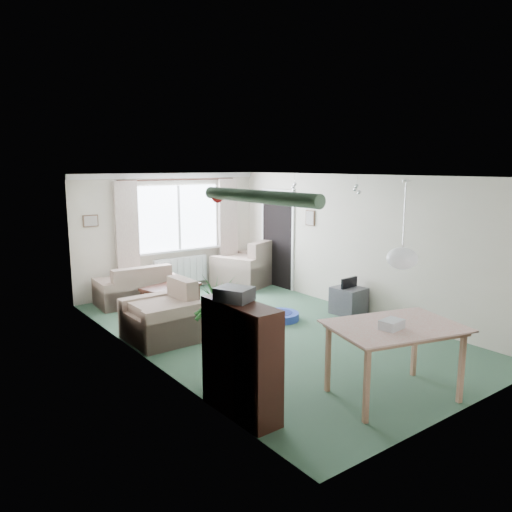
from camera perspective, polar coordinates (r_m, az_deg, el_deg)
ground at (r=7.89m, az=1.32°, el=-8.56°), size 6.50×6.50×0.00m
window at (r=10.35m, az=-8.87°, el=4.37°), size 1.80×0.03×1.30m
curtain_rod at (r=10.23m, az=-8.78°, el=8.62°), size 2.60×0.03×0.03m
curtain_left at (r=9.80m, az=-14.51°, el=2.48°), size 0.45×0.08×2.00m
curtain_right at (r=10.87m, az=-3.22°, el=3.54°), size 0.45×0.08×2.00m
radiator at (r=10.48m, az=-8.60°, el=-1.64°), size 1.20×0.10×0.55m
doorway at (r=10.54m, az=2.48°, el=1.84°), size 0.03×0.95×2.00m
pendant_lamp at (r=6.08m, az=16.37°, el=-0.27°), size 0.36×0.36×0.36m
tinsel_garland at (r=4.48m, az=0.18°, el=6.81°), size 1.60×1.60×0.12m
bauble_cluster_a at (r=8.99m, az=4.41°, el=8.17°), size 0.20×0.20×0.20m
bauble_cluster_b at (r=8.35m, az=11.45°, el=7.84°), size 0.20×0.20×0.20m
wall_picture_back at (r=9.64m, az=-18.39°, el=3.83°), size 0.28×0.03×0.22m
wall_picture_right at (r=9.72m, az=6.22°, el=4.34°), size 0.03×0.24×0.30m
sofa at (r=9.61m, az=-13.46°, el=-3.11°), size 1.51×0.86×0.73m
armchair_corner at (r=10.73m, az=-1.42°, el=-0.78°), size 1.39×1.36×0.97m
armchair_left at (r=7.51m, az=-10.80°, el=-6.20°), size 0.95×1.00×0.88m
coffee_table at (r=9.05m, az=-9.69°, el=-4.73°), size 1.12×0.80×0.45m
photo_frame at (r=8.98m, az=-9.45°, el=-2.82°), size 0.12×0.04×0.16m
bookshelf at (r=5.21m, az=-1.73°, el=-11.72°), size 0.36×0.99×1.20m
hifi_box at (r=5.08m, az=-2.49°, el=-4.37°), size 0.40×0.43×0.14m
houseplant at (r=5.86m, az=-4.32°, el=-8.72°), size 0.61×0.61×1.29m
dining_table at (r=5.84m, az=15.40°, el=-11.61°), size 1.49×1.18×0.82m
gift_box at (r=5.55m, az=15.23°, el=-7.65°), size 0.27×0.21×0.12m
tv_cube at (r=8.85m, az=10.53°, el=-5.05°), size 0.51×0.55×0.47m
pet_bed at (r=8.42m, az=2.78°, el=-6.89°), size 0.75×0.75×0.12m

